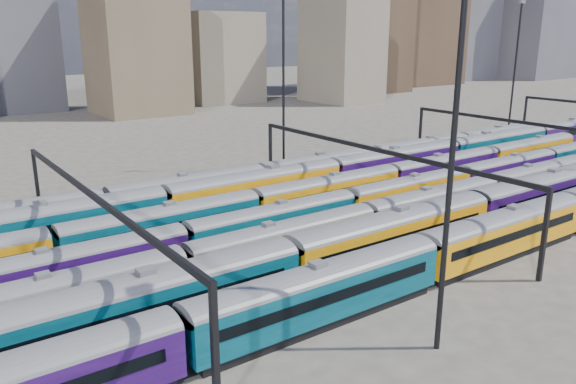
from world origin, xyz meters
TOP-DOWN VIEW (x-y plane):
  - ground at (0.00, 0.00)m, footprint 500.00×500.00m
  - rake_0 at (12.05, -15.00)m, footprint 147.80×3.09m
  - rake_1 at (14.53, -10.00)m, footprint 135.84×3.31m
  - rake_2 at (-5.12, -5.00)m, footprint 134.37×2.81m
  - rake_3 at (16.06, 0.00)m, footprint 93.93×2.75m
  - rake_4 at (-12.07, 5.00)m, footprint 140.10×2.93m
  - rake_5 at (1.44, 10.00)m, footprint 158.26×3.30m
  - rake_6 at (5.18, 15.00)m, footprint 117.62×2.87m
  - gantry_1 at (-20.00, 0.00)m, footprint 0.35×40.35m
  - gantry_2 at (10.00, 0.00)m, footprint 0.35×40.35m
  - gantry_3 at (40.00, 0.00)m, footprint 0.35×40.35m
  - mast_2 at (-5.00, -22.00)m, footprint 1.40×0.50m
  - mast_3 at (15.00, 24.00)m, footprint 1.40×0.50m
  - mast_5 at (65.00, 20.00)m, footprint 1.40×0.50m
  - skyline at (104.75, 105.73)m, footprint 399.22×60.48m

SIDE VIEW (x-z plane):
  - ground at x=0.00m, z-range 0.00..0.00m
  - rake_3 at x=16.06m, z-range 0.12..4.74m
  - rake_2 at x=-5.12m, z-range 0.12..4.84m
  - rake_6 at x=5.18m, z-range 0.12..4.94m
  - rake_4 at x=-12.07m, z-range 0.12..5.05m
  - rake_0 at x=12.05m, z-range 0.13..5.33m
  - rake_5 at x=1.44m, z-range 0.14..5.72m
  - rake_1 at x=14.53m, z-range 0.14..5.73m
  - gantry_1 at x=-20.00m, z-range 2.78..10.80m
  - gantry_2 at x=10.00m, z-range 2.78..10.80m
  - gantry_3 at x=40.00m, z-range 2.78..10.80m
  - mast_2 at x=-5.00m, z-range 1.17..26.77m
  - mast_3 at x=15.00m, z-range 1.17..26.77m
  - mast_5 at x=65.00m, z-range 1.17..26.77m
  - skyline at x=104.75m, z-range -4.18..45.85m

